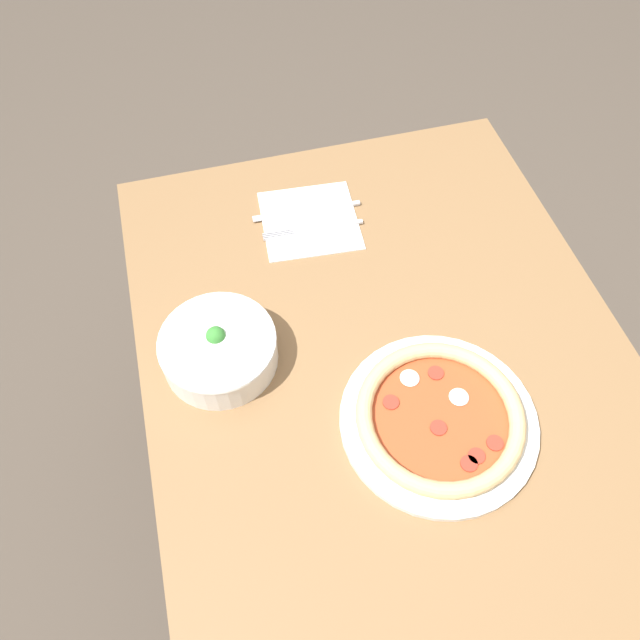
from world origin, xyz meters
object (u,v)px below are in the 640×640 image
(bowl, at_px, (219,348))
(knife, at_px, (311,210))
(pizza, at_px, (439,418))
(fork, at_px, (314,229))

(bowl, height_order, knife, bowl)
(knife, bearing_deg, bowl, 54.31)
(knife, bearing_deg, pizza, 101.99)
(pizza, xyz_separation_m, bowl, (0.20, 0.31, 0.02))
(pizza, xyz_separation_m, fork, (0.44, 0.09, -0.01))
(bowl, distance_m, knife, 0.37)
(fork, relative_size, knife, 0.91)
(pizza, height_order, fork, pizza)
(fork, height_order, knife, same)
(bowl, xyz_separation_m, knife, (0.29, -0.23, -0.03))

